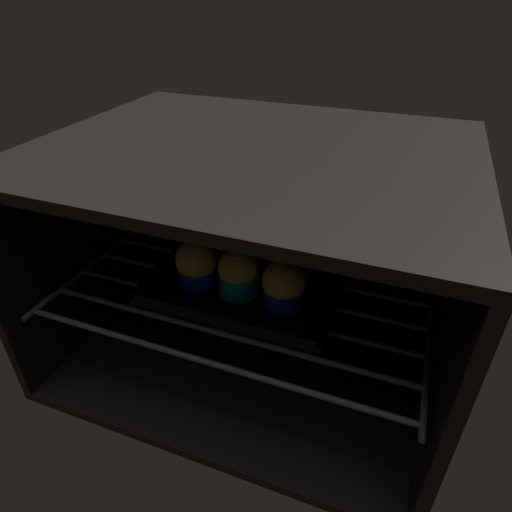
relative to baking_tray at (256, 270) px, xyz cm
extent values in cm
cube|color=black|center=(0.00, -0.97, -15.44)|extent=(59.00, 47.00, 1.50)
cube|color=black|center=(0.00, -0.97, 20.06)|extent=(59.00, 47.00, 1.50)
cube|color=black|center=(0.00, 21.78, 2.31)|extent=(59.00, 1.50, 34.00)
cube|color=black|center=(-28.75, -0.97, 2.31)|extent=(1.50, 47.00, 34.00)
cube|color=black|center=(28.75, -0.97, 2.31)|extent=(1.50, 47.00, 34.00)
cylinder|color=#4C494C|center=(0.00, -19.97, -1.09)|extent=(54.00, 0.80, 0.80)
cylinder|color=#4C494C|center=(0.00, -14.54, -1.09)|extent=(54.00, 0.80, 0.80)
cylinder|color=#4C494C|center=(0.00, -9.11, -1.09)|extent=(54.00, 0.80, 0.80)
cylinder|color=#4C494C|center=(0.00, -3.69, -1.09)|extent=(54.00, 0.80, 0.80)
cylinder|color=#4C494C|center=(0.00, 1.74, -1.09)|extent=(54.00, 0.80, 0.80)
cylinder|color=#4C494C|center=(0.00, 7.17, -1.09)|extent=(54.00, 0.80, 0.80)
cylinder|color=#4C494C|center=(0.00, 12.60, -1.09)|extent=(54.00, 0.80, 0.80)
cylinder|color=#4C494C|center=(0.00, 18.03, -1.09)|extent=(54.00, 0.80, 0.80)
cylinder|color=#4C494C|center=(-27.00, -0.97, -1.09)|extent=(0.80, 42.00, 0.80)
cylinder|color=#4C494C|center=(27.00, -0.97, -1.09)|extent=(0.80, 42.00, 0.80)
cube|color=black|center=(0.00, 0.00, -0.09)|extent=(28.45, 28.45, 1.20)
cube|color=black|center=(0.00, -13.82, 1.01)|extent=(28.45, 0.80, 1.00)
cube|color=black|center=(0.00, 13.82, 1.01)|extent=(28.45, 0.80, 1.00)
cube|color=black|center=(-13.82, 0.00, 1.01)|extent=(0.80, 28.45, 1.00)
cube|color=black|center=(13.82, 0.00, 1.01)|extent=(0.80, 28.45, 1.00)
cylinder|color=#1928B7|center=(-6.84, -6.92, 2.27)|extent=(5.64, 5.64, 3.53)
sphere|color=gold|center=(-6.84, -6.92, 4.57)|extent=(6.19, 6.19, 6.19)
sphere|color=#19511E|center=(-6.55, -7.26, 6.29)|extent=(2.10, 2.10, 2.10)
cylinder|color=#0C8C84|center=(-0.17, -7.05, 2.27)|extent=(5.64, 5.64, 3.53)
sphere|color=gold|center=(-0.17, -7.05, 4.87)|extent=(5.78, 5.78, 5.78)
sphere|color=#1E6023|center=(0.14, -7.18, 7.18)|extent=(2.45, 2.45, 2.45)
cylinder|color=#1928B7|center=(6.94, -7.38, 2.27)|extent=(5.64, 5.64, 3.53)
sphere|color=gold|center=(6.94, -7.38, 4.54)|extent=(6.09, 6.09, 6.09)
sphere|color=#19511E|center=(6.68, -6.81, 6.88)|extent=(2.27, 2.27, 2.27)
cylinder|color=#1928B7|center=(-7.40, -0.34, 2.27)|extent=(5.64, 5.64, 3.53)
sphere|color=#E0CC7A|center=(-7.40, -0.34, 4.68)|extent=(5.62, 5.62, 5.62)
sphere|color=#19511E|center=(-7.41, -0.33, 6.61)|extent=(2.31, 2.31, 2.31)
cylinder|color=red|center=(0.29, 0.11, 2.27)|extent=(5.64, 5.64, 3.53)
sphere|color=gold|center=(0.29, 0.11, 4.73)|extent=(5.96, 5.96, 5.96)
sphere|color=#19511E|center=(-0.92, 0.32, 6.53)|extent=(2.51, 2.51, 2.51)
cylinder|color=#1928B7|center=(7.02, -0.12, 2.27)|extent=(5.64, 5.64, 3.53)
sphere|color=#E0CC7A|center=(7.02, -0.12, 4.58)|extent=(5.68, 5.68, 5.68)
sphere|color=#19511E|center=(7.09, -1.34, 6.22)|extent=(2.58, 2.58, 2.58)
cylinder|color=#1928B7|center=(-7.46, 7.15, 2.27)|extent=(5.64, 5.64, 3.53)
sphere|color=gold|center=(-7.46, 7.15, 4.79)|extent=(6.10, 6.10, 6.10)
cylinder|color=#1928B7|center=(0.27, 7.24, 2.27)|extent=(5.64, 5.64, 3.53)
sphere|color=gold|center=(0.27, 7.24, 5.17)|extent=(5.71, 5.71, 5.71)
sphere|color=#1E6023|center=(0.49, 6.30, 7.48)|extent=(2.01, 2.01, 2.01)
cylinder|color=#7A238C|center=(7.36, 6.83, 2.27)|extent=(5.64, 5.64, 3.53)
sphere|color=gold|center=(7.36, 6.83, 4.64)|extent=(5.56, 5.56, 5.56)
sphere|color=#28702D|center=(7.02, 6.68, 6.39)|extent=(2.16, 2.16, 2.16)
camera|label=1|loc=(20.75, -54.32, 39.95)|focal=30.69mm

